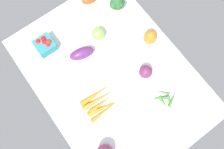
# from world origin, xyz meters

# --- Properties ---
(tablecloth) EXTENTS (1.04, 0.76, 0.02)m
(tablecloth) POSITION_xyz_m (0.00, 0.00, 0.01)
(tablecloth) COLOR white
(tablecloth) RESTS_ON ground
(red_onion_near_basket) EXTENTS (0.07, 0.07, 0.07)m
(red_onion_near_basket) POSITION_xyz_m (0.09, 0.15, 0.06)
(red_onion_near_basket) COLOR #6F2A58
(red_onion_near_basket) RESTS_ON tablecloth
(carrot_bunch) EXTENTS (0.13, 0.18, 0.03)m
(carrot_bunch) POSITION_xyz_m (0.08, -0.14, 0.03)
(carrot_bunch) COLOR orange
(carrot_bunch) RESTS_ON tablecloth
(eggplant) EXTENTS (0.09, 0.15, 0.06)m
(eggplant) POSITION_xyz_m (-0.19, -0.06, 0.05)
(eggplant) COLOR #64296D
(eggplant) RESTS_ON tablecloth
(bell_pepper_orange) EXTENTS (0.08, 0.08, 0.10)m
(bell_pepper_orange) POSITION_xyz_m (-0.04, 0.28, 0.07)
(bell_pepper_orange) COLOR orange
(bell_pepper_orange) RESTS_ON tablecloth
(broccoli_head) EXTENTS (0.10, 0.09, 0.11)m
(broccoli_head) POSITION_xyz_m (-0.30, 0.25, 0.09)
(broccoli_head) COLOR #AAC875
(broccoli_head) RESTS_ON tablecloth
(berry_basket) EXTENTS (0.10, 0.10, 0.07)m
(berry_basket) POSITION_xyz_m (-0.35, -0.19, 0.05)
(berry_basket) COLOR teal
(berry_basket) RESTS_ON tablecloth
(heirloom_tomato_green) EXTENTS (0.07, 0.07, 0.07)m
(heirloom_tomato_green) POSITION_xyz_m (-0.23, 0.07, 0.06)
(heirloom_tomato_green) COLOR #86C055
(heirloom_tomato_green) RESTS_ON tablecloth
(okra_pile) EXTENTS (0.13, 0.14, 0.02)m
(okra_pile) POSITION_xyz_m (0.27, 0.15, 0.03)
(okra_pile) COLOR #49893A
(okra_pile) RESTS_ON tablecloth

